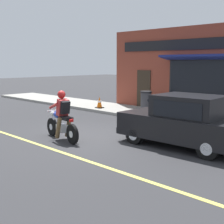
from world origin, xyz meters
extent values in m
plane|color=#2B2B2D|center=(0.00, 0.00, 0.00)|extent=(80.00, 80.00, 0.00)
cube|color=gray|center=(4.96, 3.00, 0.07)|extent=(2.60, 22.00, 0.14)
cube|color=brown|center=(6.51, 0.18, 2.10)|extent=(0.50, 9.08, 4.20)
cube|color=black|center=(6.24, -0.96, 1.55)|extent=(0.04, 3.81, 2.10)
cube|color=black|center=(6.25, -0.96, 1.55)|extent=(0.02, 4.00, 2.20)
cube|color=#2D2319|center=(6.24, 2.67, 1.05)|extent=(0.04, 0.90, 2.10)
cube|color=navy|center=(5.91, -0.96, 2.75)|extent=(0.81, 4.36, 0.24)
cube|color=black|center=(6.23, 0.18, 3.35)|extent=(0.06, 7.72, 0.50)
cylinder|color=black|center=(-0.79, 1.03, 0.31)|extent=(0.19, 0.63, 0.62)
cylinder|color=silver|center=(-0.79, 1.03, 0.31)|extent=(0.15, 0.23, 0.22)
cylinder|color=black|center=(-1.00, -0.36, 0.31)|extent=(0.19, 0.63, 0.62)
cylinder|color=silver|center=(-1.00, -0.36, 0.31)|extent=(0.15, 0.23, 0.22)
cube|color=silver|center=(-0.90, 0.29, 0.39)|extent=(0.34, 0.44, 0.24)
ellipsoid|color=#1E3899|center=(-0.87, 0.53, 0.80)|extent=(0.37, 0.56, 0.24)
cube|color=black|center=(-0.94, 0.06, 0.76)|extent=(0.34, 0.59, 0.10)
cylinder|color=silver|center=(-0.81, 0.93, 0.62)|extent=(0.12, 0.33, 0.68)
cylinder|color=silver|center=(-0.82, 0.81, 0.91)|extent=(0.56, 0.12, 0.04)
sphere|color=silver|center=(-0.80, 0.98, 0.79)|extent=(0.16, 0.16, 0.16)
cylinder|color=silver|center=(-0.81, -0.13, 0.29)|extent=(0.16, 0.56, 0.08)
cube|color=red|center=(-0.99, -0.31, 0.73)|extent=(0.13, 0.08, 0.08)
cylinder|color=brown|center=(-1.09, 0.24, 0.43)|extent=(0.19, 0.37, 0.71)
cylinder|color=brown|center=(-0.74, 0.19, 0.43)|extent=(0.19, 0.37, 0.71)
cube|color=#B23333|center=(-0.91, 0.24, 1.08)|extent=(0.39, 0.37, 0.57)
cylinder|color=#B23333|center=(-1.07, 0.50, 1.12)|extent=(0.17, 0.53, 0.26)
cylinder|color=#B23333|center=(-0.68, 0.44, 1.12)|extent=(0.17, 0.53, 0.26)
sphere|color=#A51919|center=(-0.90, 0.30, 1.49)|extent=(0.26, 0.26, 0.26)
cube|color=black|center=(-0.94, 0.08, 1.10)|extent=(0.31, 0.28, 0.42)
cylinder|color=black|center=(0.36, -1.73, 0.30)|extent=(0.21, 0.61, 0.60)
cylinder|color=silver|center=(0.36, -1.73, 0.30)|extent=(0.22, 0.34, 0.33)
cylinder|color=black|center=(1.80, -1.66, 0.30)|extent=(0.21, 0.61, 0.60)
cylinder|color=silver|center=(1.80, -1.66, 0.30)|extent=(0.22, 0.34, 0.33)
cylinder|color=black|center=(0.47, -4.13, 0.30)|extent=(0.21, 0.61, 0.60)
cylinder|color=silver|center=(0.47, -4.13, 0.30)|extent=(0.22, 0.34, 0.33)
cube|color=black|center=(1.14, -2.90, 0.60)|extent=(1.81, 3.77, 0.70)
cube|color=black|center=(1.15, -3.15, 1.24)|extent=(1.53, 1.97, 0.66)
cube|color=black|center=(1.11, -2.28, 1.19)|extent=(1.34, 0.41, 0.51)
cube|color=black|center=(0.42, -3.18, 1.22)|extent=(0.10, 1.52, 0.46)
cube|color=black|center=(1.87, -3.11, 1.22)|extent=(0.10, 1.52, 0.46)
cube|color=silver|center=(0.54, -1.06, 0.72)|extent=(0.24, 0.05, 0.14)
cube|color=silver|center=(1.56, -1.01, 0.72)|extent=(0.24, 0.05, 0.14)
cube|color=#28282B|center=(1.05, -1.07, 0.35)|extent=(1.61, 0.20, 0.20)
cylinder|color=red|center=(5.48, -1.82, 0.22)|extent=(0.24, 0.24, 0.16)
cylinder|color=red|center=(5.48, -1.82, 0.59)|extent=(0.18, 0.18, 0.58)
sphere|color=red|center=(5.48, -1.82, 0.92)|extent=(0.20, 0.20, 0.20)
cylinder|color=red|center=(5.35, -1.82, 0.64)|extent=(0.10, 0.08, 0.08)
cylinder|color=red|center=(5.61, -1.82, 0.64)|extent=(0.10, 0.08, 0.08)
cylinder|color=#2D2D33|center=(5.19, 1.68, 0.59)|extent=(0.52, 0.52, 0.90)
cylinder|color=black|center=(5.19, 1.68, 1.08)|extent=(0.56, 0.56, 0.08)
cube|color=black|center=(4.25, 4.04, 0.16)|extent=(0.36, 0.36, 0.04)
cone|color=orange|center=(4.25, 4.04, 0.46)|extent=(0.28, 0.28, 0.56)
cylinder|color=white|center=(4.25, 4.04, 0.48)|extent=(0.20, 0.20, 0.08)
camera|label=1|loc=(-6.85, -7.87, 2.51)|focal=50.00mm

